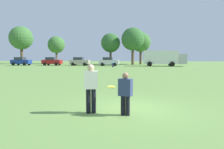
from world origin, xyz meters
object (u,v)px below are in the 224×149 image
at_px(player_defender, 125,92).
at_px(bystander_sideline_watcher, 113,63).
at_px(parked_car_center, 80,61).
at_px(frisbee, 111,87).
at_px(player_thrower, 91,86).
at_px(parked_car_mid_left, 52,61).
at_px(parked_car_mid_right, 109,61).
at_px(traffic_cone, 92,80).
at_px(parked_car_near_left, 21,61).
at_px(box_truck, 163,58).

xyz_separation_m(player_defender, bystander_sideline_watcher, (-3.51, 31.27, 0.02)).
bearing_deg(parked_car_center, frisbee, -73.62).
bearing_deg(player_defender, player_thrower, 172.77).
xyz_separation_m(frisbee, parked_car_mid_left, (-17.18, 37.17, -0.04)).
height_order(player_thrower, frisbee, player_thrower).
distance_m(player_thrower, parked_car_mid_right, 37.00).
height_order(parked_car_center, bystander_sideline_watcher, parked_car_center).
xyz_separation_m(traffic_cone, bystander_sideline_watcher, (-0.66, 22.92, 0.64)).
relative_size(parked_car_near_left, box_truck, 0.50).
height_order(frisbee, parked_car_near_left, parked_car_near_left).
bearing_deg(player_defender, parked_car_mid_left, 115.31).
xyz_separation_m(frisbee, traffic_cone, (-2.32, 8.09, -0.74)).
distance_m(frisbee, box_truck, 36.90).
height_order(frisbee, bystander_sideline_watcher, bystander_sideline_watcher).
xyz_separation_m(player_defender, parked_car_center, (-11.41, 37.29, 0.07)).
height_order(parked_car_mid_right, box_truck, box_truck).
height_order(player_thrower, traffic_cone, player_thrower).
height_order(traffic_cone, parked_car_near_left, parked_car_near_left).
distance_m(parked_car_mid_left, box_truck, 24.09).
bearing_deg(bystander_sideline_watcher, parked_car_mid_left, 156.56).
xyz_separation_m(player_thrower, parked_car_mid_left, (-16.43, 37.26, -0.09)).
xyz_separation_m(player_thrower, parked_car_near_left, (-23.38, 36.82, -0.09)).
xyz_separation_m(player_thrower, player_defender, (1.26, -0.16, -0.16)).
bearing_deg(frisbee, box_truck, 79.25).
xyz_separation_m(player_defender, parked_car_mid_left, (-17.70, 37.42, 0.07)).
bearing_deg(box_truck, parked_car_center, 177.47).
height_order(frisbee, box_truck, box_truck).
height_order(box_truck, bystander_sideline_watcher, box_truck).
relative_size(parked_car_near_left, parked_car_center, 1.00).
bearing_deg(box_truck, frisbee, -100.75).
height_order(frisbee, traffic_cone, frisbee).
relative_size(frisbee, parked_car_mid_right, 0.06).
height_order(traffic_cone, box_truck, box_truck).
xyz_separation_m(parked_car_mid_left, bystander_sideline_watcher, (14.19, -6.15, -0.06)).
bearing_deg(traffic_cone, player_thrower, -79.10).
height_order(parked_car_mid_left, parked_car_center, same).
distance_m(parked_car_center, bystander_sideline_watcher, 9.94).
relative_size(player_thrower, player_defender, 1.18).
distance_m(parked_car_near_left, parked_car_mid_right, 19.66).
relative_size(parked_car_near_left, parked_car_mid_left, 1.00).
bearing_deg(player_defender, parked_car_near_left, 123.68).
xyz_separation_m(frisbee, box_truck, (6.88, 36.25, 0.78)).
height_order(parked_car_mid_left, parked_car_mid_right, same).
height_order(parked_car_center, box_truck, box_truck).
bearing_deg(traffic_cone, parked_car_mid_right, 94.27).
distance_m(player_defender, frisbee, 0.59).
distance_m(parked_car_near_left, box_truck, 31.02).
xyz_separation_m(player_defender, parked_car_near_left, (-24.64, 36.98, 0.07)).
relative_size(traffic_cone, box_truck, 0.06).
distance_m(parked_car_near_left, parked_car_center, 13.24).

